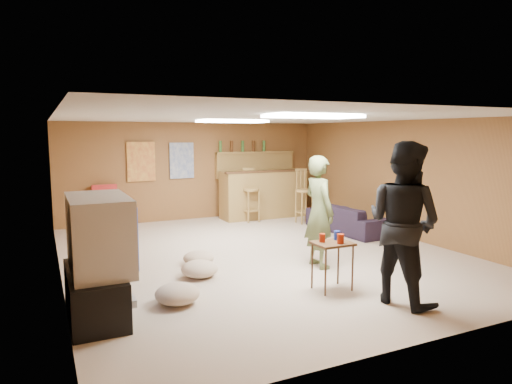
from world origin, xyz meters
name	(u,v)px	position (x,y,z in m)	size (l,w,h in m)	color
ground	(261,254)	(0.00, 0.00, 0.00)	(7.00, 7.00, 0.00)	#B9A28D
ceiling	(261,118)	(0.00, 0.00, 2.20)	(6.00, 7.00, 0.02)	silver
wall_back	(194,171)	(0.00, 3.50, 1.10)	(6.00, 0.02, 2.20)	brown
wall_front	(430,228)	(0.00, -3.50, 1.10)	(6.00, 0.02, 2.20)	brown
wall_left	(57,199)	(-3.00, 0.00, 1.10)	(0.02, 7.00, 2.20)	brown
wall_right	(405,179)	(3.00, 0.00, 1.10)	(0.02, 7.00, 2.20)	brown
tv_stand	(95,293)	(-2.72, -1.50, 0.25)	(0.55, 1.30, 0.50)	black
dvd_box	(117,299)	(-2.50, -1.50, 0.15)	(0.35, 0.50, 0.08)	#B2B2B7
tv_body	(99,233)	(-2.65, -1.50, 0.90)	(0.60, 1.10, 0.80)	#B2B2B7
tv_screen	(129,231)	(-2.34, -1.50, 0.90)	(0.02, 0.95, 0.65)	navy
bar_counter	(264,194)	(1.50, 2.95, 0.55)	(2.00, 0.60, 1.10)	olive
bar_lip	(268,171)	(1.50, 2.70, 1.10)	(2.10, 0.12, 0.05)	#412714
bar_shelf	(255,153)	(1.50, 3.40, 1.50)	(2.00, 0.18, 0.05)	olive
bar_backing	(255,165)	(1.50, 3.42, 1.20)	(2.00, 0.14, 0.60)	olive
poster_left	(141,162)	(-1.20, 3.46, 1.35)	(0.60, 0.03, 0.85)	#BF3F26
poster_right	(182,161)	(-0.30, 3.46, 1.35)	(0.55, 0.03, 0.80)	#334C99
folding_chair_stack	(105,206)	(-2.00, 3.30, 0.45)	(0.50, 0.14, 0.90)	red
ceiling_panel_front	(313,116)	(0.00, -1.50, 2.17)	(1.20, 0.60, 0.04)	white
ceiling_panel_back	(232,121)	(0.00, 1.20, 2.17)	(1.20, 0.60, 0.04)	white
person_olive	(319,212)	(0.47, -0.96, 0.82)	(0.60, 0.39, 1.64)	#5A653A
person_black	(403,223)	(0.55, -2.58, 0.94)	(0.91, 0.71, 1.87)	black
sofa	(347,218)	(2.31, 0.82, 0.27)	(1.85, 0.72, 0.54)	black
tray_table	(332,266)	(0.06, -1.90, 0.30)	(0.47, 0.38, 0.61)	#412714
cup_red_near	(322,238)	(-0.05, -1.83, 0.66)	(0.08, 0.08, 0.10)	#AB250B
cup_red_far	(341,239)	(0.11, -1.99, 0.67)	(0.09, 0.09, 0.12)	#AB250B
cup_blue	(337,235)	(0.19, -1.81, 0.67)	(0.08, 0.08, 0.11)	navy
bar_stool_left	(251,198)	(1.02, 2.59, 0.53)	(0.34, 0.34, 1.07)	olive
bar_stool_right	(304,194)	(1.99, 1.95, 0.65)	(0.41, 0.41, 1.30)	olive
cushion_near_tv	(200,269)	(-1.28, -0.70, 0.11)	(0.50, 0.50, 0.23)	tan
cushion_mid	(199,258)	(-1.11, -0.13, 0.10)	(0.46, 0.46, 0.21)	tan
cushion_far	(177,294)	(-1.83, -1.53, 0.12)	(0.52, 0.52, 0.23)	tan
bottle_row	(243,146)	(1.16, 3.38, 1.65)	(1.20, 0.08, 0.26)	#3F7233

